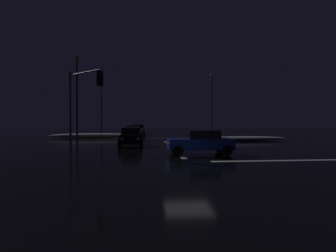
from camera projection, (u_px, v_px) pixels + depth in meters
name	position (u px, v px, depth m)	size (l,w,h in m)	color
ground	(188.00, 163.00, 14.33)	(120.00, 120.00, 0.10)	black
stop_line_north	(172.00, 147.00, 22.04)	(0.35, 13.22, 0.01)	white
centre_line_ns	(162.00, 138.00, 33.58)	(22.00, 0.15, 0.01)	yellow
crosswalk_bar_east	(327.00, 160.00, 15.07)	(13.22, 0.40, 0.01)	white
snow_bank_left_curb	(94.00, 136.00, 34.22)	(11.10, 1.50, 0.60)	white
snow_bank_right_curb	(244.00, 139.00, 29.33)	(9.60, 1.50, 0.49)	white
sedan_black	(131.00, 136.00, 23.90)	(2.02, 4.33, 1.57)	black
sedan_white	(133.00, 133.00, 30.57)	(2.02, 4.33, 1.57)	silver
sedan_red	(134.00, 131.00, 36.49)	(2.02, 4.33, 1.57)	maroon
sedan_gray	(138.00, 129.00, 42.80)	(2.02, 4.33, 1.57)	slate
sedan_silver	(137.00, 128.00, 47.97)	(2.02, 4.33, 1.57)	#B7B7BC
sedan_blue_crossing	(201.00, 142.00, 17.73)	(4.33, 2.02, 1.57)	navy
traffic_signal_nw	(82.00, 94.00, 20.51)	(3.08, 3.08, 6.09)	#4C4C51
streetlamp_left_far	(101.00, 98.00, 42.59)	(0.44, 0.44, 9.98)	#424247
streetlamp_left_near	(77.00, 92.00, 26.68)	(0.44, 0.44, 8.63)	#424247
streetlamp_right_far	(211.00, 100.00, 44.26)	(0.44, 0.44, 9.74)	#424247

